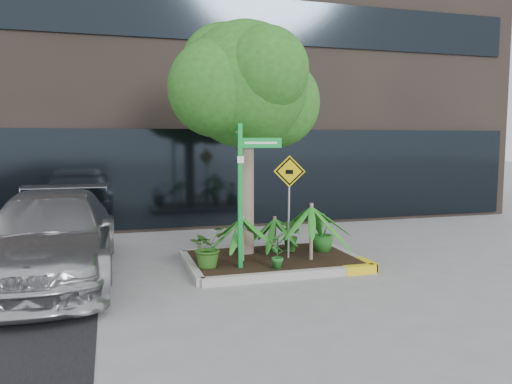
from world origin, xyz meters
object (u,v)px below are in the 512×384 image
object	(u,v)px
parked_car	(51,237)
street_sign_post	(243,182)
cattle_sign	(289,189)
tree	(245,85)

from	to	relation	value
parked_car	street_sign_post	bearing A→B (deg)	-10.43
cattle_sign	street_sign_post	bearing A→B (deg)	-133.79
tree	parked_car	xyz separation A→B (m)	(-3.59, -0.39, -2.72)
tree	cattle_sign	world-z (taller)	tree
street_sign_post	parked_car	bearing A→B (deg)	173.81
street_sign_post	cattle_sign	distance (m)	1.13
parked_car	cattle_sign	distance (m)	4.36
street_sign_post	cattle_sign	size ratio (longest dim) A/B	1.37
parked_car	tree	bearing A→B (deg)	7.49
parked_car	street_sign_post	xyz separation A→B (m)	(3.26, -0.68, 0.92)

